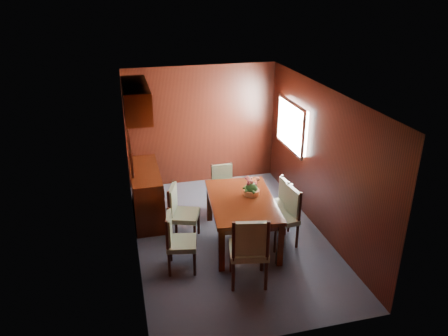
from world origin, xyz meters
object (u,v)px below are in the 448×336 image
object	(u,v)px
sideboard	(147,194)
flower_centerpiece	(252,187)
dining_table	(242,205)
chair_right_near	(286,213)
chair_head	(249,248)
chair_left_near	(177,239)

from	to	relation	value
sideboard	flower_centerpiece	world-z (taller)	flower_centerpiece
dining_table	chair_right_near	distance (m)	0.70
flower_centerpiece	chair_head	bearing A→B (deg)	-108.45
chair_left_near	dining_table	bearing A→B (deg)	124.29
sideboard	chair_head	world-z (taller)	chair_head
sideboard	dining_table	xyz separation A→B (m)	(1.39, -1.15, 0.19)
flower_centerpiece	dining_table	bearing A→B (deg)	-144.33
dining_table	flower_centerpiece	world-z (taller)	flower_centerpiece
dining_table	chair_right_near	bearing A→B (deg)	-13.15
chair_left_near	chair_right_near	size ratio (longest dim) A/B	0.94
dining_table	chair_right_near	world-z (taller)	chair_right_near
dining_table	chair_left_near	bearing A→B (deg)	-150.86
sideboard	dining_table	size ratio (longest dim) A/B	0.84
chair_left_near	flower_centerpiece	world-z (taller)	flower_centerpiece
chair_head	chair_left_near	bearing A→B (deg)	157.00
chair_right_near	chair_head	bearing A→B (deg)	129.04
sideboard	chair_right_near	world-z (taller)	chair_right_near
dining_table	chair_head	xyz separation A→B (m)	(-0.21, -1.09, -0.04)
chair_right_near	flower_centerpiece	bearing A→B (deg)	45.54
dining_table	chair_left_near	world-z (taller)	chair_left_near
chair_left_near	chair_head	distance (m)	1.08
sideboard	chair_right_near	bearing A→B (deg)	-33.86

